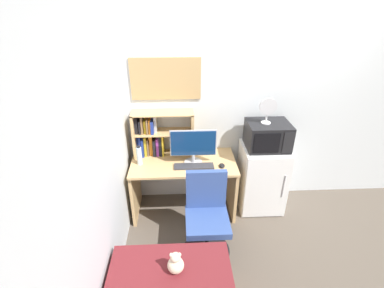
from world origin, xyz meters
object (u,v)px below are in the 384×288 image
(hutch_bookshelf, at_px, (155,134))
(mini_fridge, at_px, (262,178))
(keyboard, at_px, (194,166))
(microwave, at_px, (268,135))
(teddy_bear, at_px, (176,264))
(water_bottle, at_px, (139,156))
(computer_mouse, at_px, (222,166))
(monitor, at_px, (193,145))
(desk_fan, at_px, (268,109))
(desk_chair, at_px, (207,220))
(wall_corkboard, at_px, (166,79))

(hutch_bookshelf, distance_m, mini_fridge, 1.45)
(keyboard, relative_size, mini_fridge, 0.52)
(microwave, distance_m, teddy_bear, 1.79)
(water_bottle, bearing_deg, computer_mouse, -6.26)
(hutch_bookshelf, height_order, computer_mouse, hutch_bookshelf)
(monitor, distance_m, computer_mouse, 0.41)
(desk_fan, relative_size, desk_chair, 0.33)
(water_bottle, height_order, desk_fan, desk_fan)
(microwave, bearing_deg, keyboard, -168.96)
(keyboard, distance_m, teddy_bear, 1.22)
(desk_fan, bearing_deg, wall_corkboard, 166.44)
(hutch_bookshelf, relative_size, water_bottle, 3.02)
(teddy_bear, bearing_deg, water_bottle, 108.05)
(hutch_bookshelf, xyz_separation_m, desk_chair, (0.56, -0.85, -0.61))
(desk_chair, bearing_deg, monitor, 100.12)
(microwave, bearing_deg, desk_chair, -138.09)
(desk_fan, distance_m, teddy_bear, 1.88)
(mini_fridge, relative_size, desk_chair, 0.95)
(mini_fridge, xyz_separation_m, desk_chair, (-0.77, -0.68, -0.04))
(monitor, relative_size, teddy_bear, 2.65)
(water_bottle, relative_size, wall_corkboard, 0.30)
(monitor, relative_size, computer_mouse, 5.62)
(monitor, distance_m, water_bottle, 0.64)
(microwave, xyz_separation_m, desk_chair, (-0.77, -0.69, -0.64))
(hutch_bookshelf, distance_m, desk_fan, 1.35)
(keyboard, distance_m, microwave, 0.94)
(desk_fan, distance_m, wall_corkboard, 1.20)
(hutch_bookshelf, xyz_separation_m, monitor, (0.45, -0.24, -0.04))
(mini_fridge, bearing_deg, hutch_bookshelf, 172.78)
(keyboard, relative_size, teddy_bear, 2.26)
(hutch_bookshelf, distance_m, water_bottle, 0.34)
(water_bottle, relative_size, desk_fan, 0.79)
(hutch_bookshelf, xyz_separation_m, mini_fridge, (1.33, -0.17, -0.57))
(monitor, xyz_separation_m, teddy_bear, (-0.21, -1.29, -0.37))
(keyboard, xyz_separation_m, mini_fridge, (0.87, 0.17, -0.30))
(monitor, height_order, computer_mouse, monitor)
(hutch_bookshelf, relative_size, microwave, 1.49)
(teddy_bear, relative_size, wall_corkboard, 0.25)
(hutch_bookshelf, distance_m, desk_chair, 1.19)
(monitor, xyz_separation_m, computer_mouse, (0.33, -0.10, -0.22))
(keyboard, xyz_separation_m, desk_fan, (0.83, 0.16, 0.63))
(wall_corkboard, bearing_deg, teddy_bear, -86.74)
(monitor, bearing_deg, desk_fan, 4.72)
(hutch_bookshelf, relative_size, keyboard, 1.59)
(keyboard, bearing_deg, computer_mouse, -1.61)
(hutch_bookshelf, height_order, desk_fan, desk_fan)
(microwave, height_order, desk_fan, desk_fan)
(keyboard, xyz_separation_m, desk_chair, (0.11, -0.52, -0.35))
(teddy_bear, bearing_deg, keyboard, 80.10)
(keyboard, bearing_deg, microwave, 11.04)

